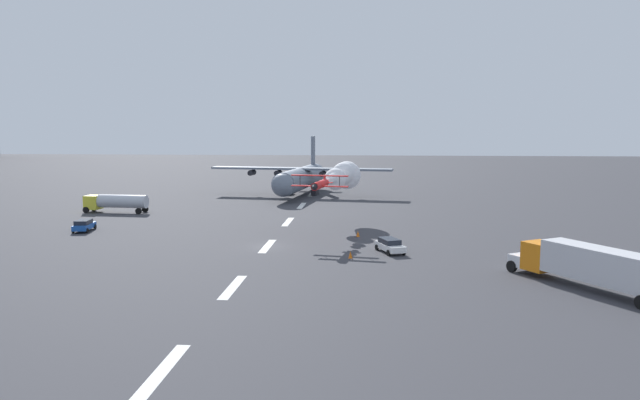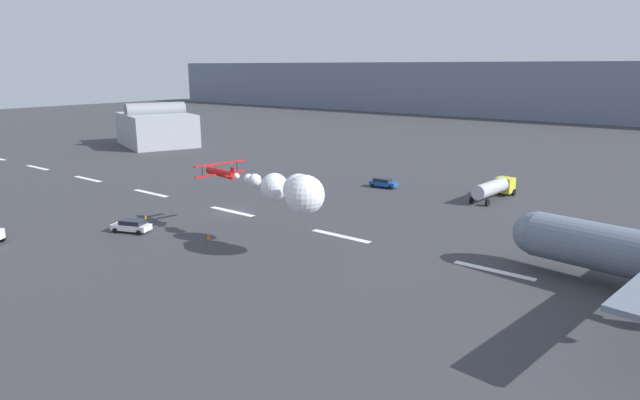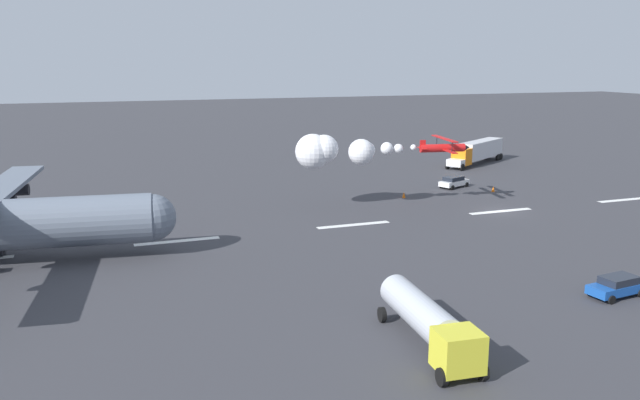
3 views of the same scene
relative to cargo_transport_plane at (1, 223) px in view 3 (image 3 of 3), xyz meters
The scene contains 13 objects.
ground_plane 51.14m from the cargo_transport_plane, behind, with size 440.00×440.00×0.00m, color #38383D.
runway_stripe_3 69.25m from the cargo_transport_plane, behind, with size 8.00×0.90×0.01m, color white.
runway_stripe_4 51.14m from the cargo_transport_plane, behind, with size 8.00×0.90×0.01m, color white.
runway_stripe_5 33.07m from the cargo_transport_plane, behind, with size 8.00×0.90×0.01m, color white.
runway_stripe_6 15.22m from the cargo_transport_plane, behind, with size 8.00×0.90×0.01m, color white.
cargo_transport_plane is the anchor object (origin of this frame).
stunt_biplane_red 35.39m from the cargo_transport_plane, 163.77° to the right, with size 20.61×8.24×4.03m.
semi_truck_orange 75.06m from the cargo_transport_plane, 154.44° to the right, with size 14.90×10.69×3.70m.
fuel_tanker_truck 36.93m from the cargo_transport_plane, 133.89° to the left, with size 3.49×10.31×2.90m.
followme_car_yellow 55.75m from the cargo_transport_plane, 163.32° to the right, with size 4.90×3.38×1.52m.
airport_staff_sedan 48.96m from the cargo_transport_plane, 151.07° to the left, with size 4.56×2.43×1.52m.
traffic_cone_near 57.97m from the cargo_transport_plane, 168.27° to the right, with size 0.44×0.44×0.75m, color orange.
traffic_cone_far 45.76m from the cargo_transport_plane, 164.34° to the right, with size 0.44×0.44×0.75m, color orange.
Camera 3 is at (43.62, 60.12, 16.90)m, focal length 36.21 mm.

